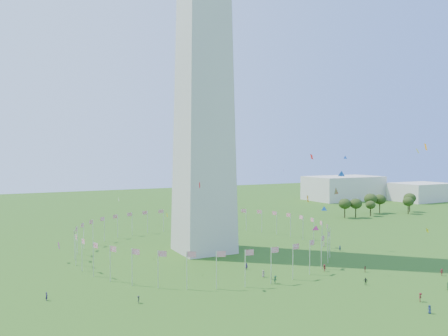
{
  "coord_description": "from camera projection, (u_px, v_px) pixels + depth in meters",
  "views": [
    {
      "loc": [
        -58.1,
        -79.07,
        32.13
      ],
      "look_at": [
        -0.22,
        35.0,
        27.66
      ],
      "focal_mm": 35.0,
      "sensor_mm": 36.0,
      "label": 1
    }
  ],
  "objects": [
    {
      "name": "ground",
      "position": [
        295.0,
        296.0,
        97.87
      ],
      "size": [
        600.0,
        600.0,
        0.0
      ],
      "primitive_type": "plane",
      "color": "#234D12",
      "rests_on": "ground"
    },
    {
      "name": "flag_ring",
      "position": [
        204.0,
        237.0,
        142.27
      ],
      "size": [
        80.24,
        80.24,
        9.0
      ],
      "color": "silver",
      "rests_on": "ground"
    },
    {
      "name": "gov_building_east_a",
      "position": [
        343.0,
        188.0,
        299.1
      ],
      "size": [
        50.0,
        30.0,
        16.0
      ],
      "primitive_type": "cube",
      "color": "beige",
      "rests_on": "ground"
    },
    {
      "name": "gov_building_east_b",
      "position": [
        421.0,
        192.0,
        290.52
      ],
      "size": [
        35.0,
        25.0,
        12.0
      ],
      "primitive_type": "cube",
      "color": "beige",
      "rests_on": "ground"
    },
    {
      "name": "crowd",
      "position": [
        333.0,
        289.0,
        99.78
      ],
      "size": [
        94.78,
        77.81,
        1.98
      ],
      "color": "#581418",
      "rests_on": "ground"
    },
    {
      "name": "kites_aloft",
      "position": [
        306.0,
        196.0,
        126.67
      ],
      "size": [
        108.46,
        65.11,
        30.55
      ],
      "color": "#CC2699",
      "rests_on": "ground"
    },
    {
      "name": "tree_line_east",
      "position": [
        378.0,
        205.0,
        226.19
      ],
      "size": [
        53.41,
        15.63,
        10.51
      ],
      "color": "#314717",
      "rests_on": "ground"
    }
  ]
}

